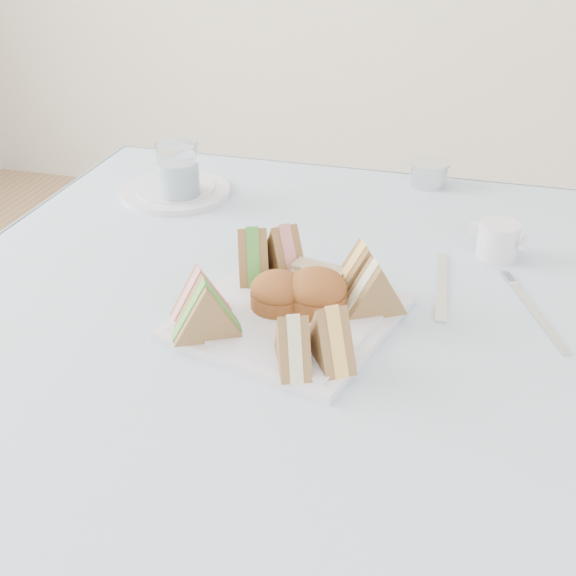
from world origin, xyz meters
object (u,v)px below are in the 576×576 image
(serving_plate, at_px, (288,317))
(water_glass, at_px, (178,173))
(table, at_px, (292,493))
(creamer_jug, at_px, (498,240))

(serving_plate, relative_size, water_glass, 2.37)
(table, distance_m, serving_plate, 0.39)
(serving_plate, distance_m, creamer_jug, 0.37)
(water_glass, height_order, creamer_jug, water_glass)
(table, bearing_deg, creamer_jug, 36.75)
(table, xyz_separation_m, water_glass, (-0.28, 0.26, 0.43))
(creamer_jug, bearing_deg, table, -131.54)
(table, relative_size, water_glass, 8.45)
(table, xyz_separation_m, serving_plate, (0.01, -0.06, 0.38))
(table, relative_size, creamer_jug, 14.58)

